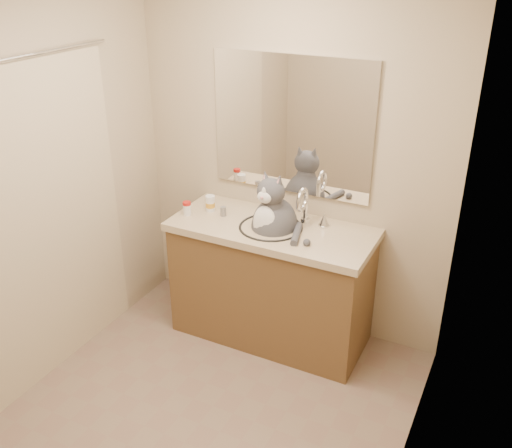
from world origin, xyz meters
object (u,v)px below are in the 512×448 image
at_px(cat, 274,223).
at_px(pill_bottle_orange, 210,204).
at_px(pill_bottle_redcap, 187,208).
at_px(grey_canister, 223,211).

distance_m(cat, pill_bottle_orange, 0.50).
height_order(cat, pill_bottle_orange, cat).
xyz_separation_m(cat, pill_bottle_orange, (-0.50, 0.04, 0.02)).
relative_size(cat, pill_bottle_orange, 5.39).
height_order(cat, pill_bottle_redcap, cat).
relative_size(cat, grey_canister, 9.13).
height_order(cat, grey_canister, cat).
xyz_separation_m(pill_bottle_redcap, pill_bottle_orange, (0.11, 0.13, 0.01)).
bearing_deg(pill_bottle_redcap, cat, 8.31).
distance_m(pill_bottle_redcap, grey_canister, 0.25).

